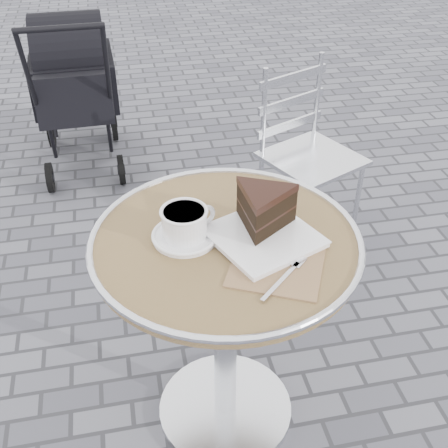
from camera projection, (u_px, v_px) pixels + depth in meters
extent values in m
plane|color=slate|center=(225.00, 411.00, 1.89)|extent=(80.00, 80.00, 0.00)
cylinder|color=silver|center=(225.00, 408.00, 1.88)|extent=(0.44, 0.44, 0.03)
cylinder|color=silver|center=(225.00, 336.00, 1.68)|extent=(0.07, 0.07, 0.67)
cylinder|color=#9D7B55|center=(226.00, 244.00, 1.47)|extent=(0.70, 0.70, 0.03)
torus|color=silver|center=(226.00, 239.00, 1.46)|extent=(0.72, 0.72, 0.02)
cylinder|color=white|center=(185.00, 237.00, 1.46)|extent=(0.17, 0.17, 0.01)
cylinder|color=white|center=(184.00, 223.00, 1.44)|extent=(0.15, 0.15, 0.07)
torus|color=white|center=(205.00, 215.00, 1.46)|extent=(0.06, 0.03, 0.06)
cylinder|color=#CAB786|center=(184.00, 212.00, 1.42)|extent=(0.11, 0.11, 0.01)
cube|color=#8B674C|center=(277.00, 265.00, 1.37)|extent=(0.29, 0.29, 0.00)
cube|color=white|center=(263.00, 237.00, 1.45)|extent=(0.32, 0.32, 0.01)
cylinder|color=silver|center=(306.00, 228.00, 2.39)|extent=(0.02, 0.02, 0.41)
cylinder|color=silver|center=(357.00, 204.00, 2.54)|extent=(0.02, 0.02, 0.41)
cylinder|color=silver|center=(260.00, 196.00, 2.59)|extent=(0.02, 0.02, 0.41)
cylinder|color=silver|center=(309.00, 175.00, 2.74)|extent=(0.02, 0.02, 0.41)
cube|color=silver|center=(312.00, 159.00, 2.44)|extent=(0.48, 0.48, 0.02)
cube|color=black|center=(75.00, 93.00, 3.00)|extent=(0.39, 0.60, 0.36)
cylinder|color=black|center=(59.00, 28.00, 2.34)|extent=(0.37, 0.04, 0.03)
cylinder|color=black|center=(50.00, 178.00, 2.96)|extent=(0.04, 0.16, 0.16)
cylinder|color=black|center=(121.00, 170.00, 3.03)|extent=(0.04, 0.16, 0.16)
cylinder|color=black|center=(50.00, 126.00, 3.36)|extent=(0.04, 0.25, 0.25)
cylinder|color=black|center=(113.00, 120.00, 3.43)|extent=(0.04, 0.25, 0.25)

